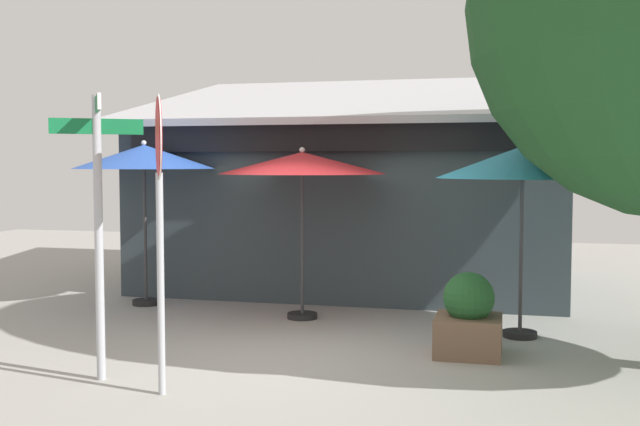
{
  "coord_description": "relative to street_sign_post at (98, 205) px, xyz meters",
  "views": [
    {
      "loc": [
        2.38,
        -8.73,
        2.28
      ],
      "look_at": [
        -0.13,
        1.2,
        1.6
      ],
      "focal_mm": 43.09,
      "sensor_mm": 36.0,
      "label": 1
    }
  ],
  "objects": [
    {
      "name": "street_sign_post",
      "position": [
        0.0,
        0.0,
        0.0
      ],
      "size": [
        0.8,
        0.85,
        2.97
      ],
      "color": "#A8AAB2",
      "rests_on": "ground"
    },
    {
      "name": "ground_plane",
      "position": [
        1.78,
        1.61,
        -1.89
      ],
      "size": [
        28.0,
        28.0,
        0.1
      ],
      "primitive_type": "cube",
      "color": "#9E9B93"
    },
    {
      "name": "sidewalk_planter",
      "position": [
        3.68,
        1.98,
        -1.41
      ],
      "size": [
        0.77,
        0.77,
        0.99
      ],
      "color": "brown",
      "rests_on": "ground"
    },
    {
      "name": "patio_umbrella_crimson_center",
      "position": [
        1.2,
        3.57,
        0.41
      ],
      "size": [
        2.43,
        2.43,
        2.5
      ],
      "color": "black",
      "rests_on": "ground"
    },
    {
      "name": "stop_sign",
      "position": [
        0.85,
        -0.32,
        0.22
      ],
      "size": [
        0.41,
        0.72,
        2.93
      ],
      "color": "#A8AAB2",
      "rests_on": "ground"
    },
    {
      "name": "patio_umbrella_royal_blue_left",
      "position": [
        -1.52,
        4.0,
        0.5
      ],
      "size": [
        2.23,
        2.23,
        2.63
      ],
      "color": "black",
      "rests_on": "ground"
    },
    {
      "name": "cafe_building",
      "position": [
        1.36,
        7.09,
        -0.24
      ],
      "size": [
        7.8,
        5.63,
        4.09
      ],
      "color": "#333D42",
      "rests_on": "ground"
    },
    {
      "name": "patio_umbrella_teal_right",
      "position": [
        4.28,
        3.1,
        0.42
      ],
      "size": [
        2.22,
        2.22,
        2.56
      ],
      "color": "black",
      "rests_on": "ground"
    }
  ]
}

